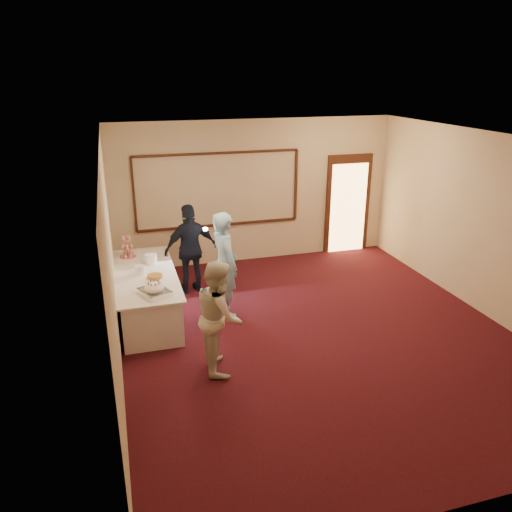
% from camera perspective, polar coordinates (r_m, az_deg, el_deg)
% --- Properties ---
extents(floor, '(7.00, 7.00, 0.00)m').
position_cam_1_polar(floor, '(8.05, 6.97, -8.74)').
color(floor, black).
rests_on(floor, ground).
extents(room_walls, '(6.04, 7.04, 3.02)m').
position_cam_1_polar(room_walls, '(7.28, 7.64, 5.31)').
color(room_walls, beige).
rests_on(room_walls, floor).
extents(wall_molding, '(3.45, 0.04, 1.55)m').
position_cam_1_polar(wall_molding, '(10.37, -4.33, 7.54)').
color(wall_molding, '#351610').
rests_on(wall_molding, room_walls).
extents(doorway, '(1.05, 0.07, 2.20)m').
position_cam_1_polar(doorway, '(11.44, 10.44, 5.81)').
color(doorway, '#351610').
rests_on(doorway, floor).
extents(buffet_table, '(1.00, 2.56, 0.77)m').
position_cam_1_polar(buffet_table, '(8.58, -12.35, -4.27)').
color(buffet_table, silver).
rests_on(buffet_table, floor).
extents(pavlova_tray, '(0.51, 0.57, 0.19)m').
position_cam_1_polar(pavlova_tray, '(7.58, -11.54, -3.75)').
color(pavlova_tray, silver).
rests_on(pavlova_tray, buffet_table).
extents(cupcake_stand, '(0.29, 0.29, 0.43)m').
position_cam_1_polar(cupcake_stand, '(9.19, -14.50, 0.83)').
color(cupcake_stand, '#D54B66').
rests_on(cupcake_stand, buffet_table).
extents(plate_stack_a, '(0.18, 0.18, 0.15)m').
position_cam_1_polar(plate_stack_a, '(8.35, -13.20, -1.61)').
color(plate_stack_a, white).
rests_on(plate_stack_a, buffet_table).
extents(plate_stack_b, '(0.21, 0.21, 0.17)m').
position_cam_1_polar(plate_stack_b, '(8.78, -11.89, -0.35)').
color(plate_stack_b, white).
rests_on(plate_stack_b, buffet_table).
extents(tart, '(0.28, 0.28, 0.06)m').
position_cam_1_polar(tart, '(8.17, -11.47, -2.34)').
color(tart, white).
rests_on(tart, buffet_table).
extents(man, '(0.55, 0.73, 1.80)m').
position_cam_1_polar(man, '(8.25, -3.58, -0.97)').
color(man, '#8FC7F1').
rests_on(man, floor).
extents(woman, '(0.66, 0.81, 1.58)m').
position_cam_1_polar(woman, '(6.80, -4.21, -6.85)').
color(woman, beige).
rests_on(woman, floor).
extents(guest, '(1.04, 0.57, 1.68)m').
position_cam_1_polar(guest, '(9.21, -7.46, 0.81)').
color(guest, black).
rests_on(guest, floor).
extents(camera_flash, '(0.08, 0.05, 0.05)m').
position_cam_1_polar(camera_flash, '(8.83, -5.81, 3.08)').
color(camera_flash, white).
rests_on(camera_flash, guest).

